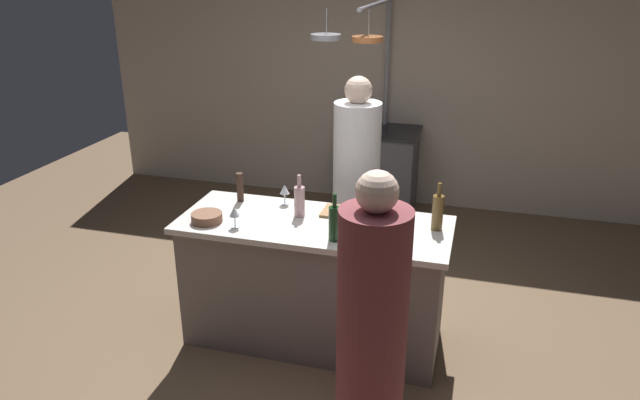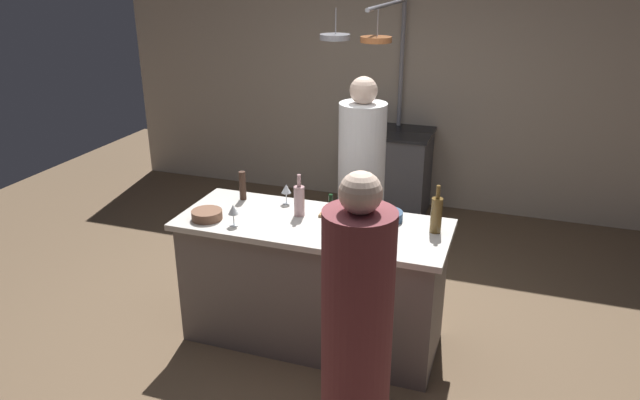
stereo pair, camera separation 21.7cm
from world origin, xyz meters
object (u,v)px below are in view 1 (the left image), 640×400
stove_range (379,171)px  wine_glass_near_right_guest (285,190)px  wine_bottle_amber (438,212)px  wine_bottle_rose (299,201)px  wine_glass_by_chef (234,213)px  cutting_board (346,213)px  pepper_mill (240,187)px  chef (356,193)px  wine_bottle_red (334,223)px  mixing_bowl_blue (387,214)px  guest_right (371,340)px  bar_stool_right (375,358)px  mixing_bowl_wooden (207,217)px

stove_range → wine_glass_near_right_guest: bearing=-97.4°
stove_range → wine_bottle_amber: bearing=-71.4°
wine_bottle_rose → wine_bottle_amber: bearing=2.1°
wine_bottle_rose → wine_glass_by_chef: 0.45m
cutting_board → pepper_mill: 0.79m
chef → wine_bottle_red: (0.10, -1.07, 0.22)m
chef → mixing_bowl_blue: 0.76m
guest_right → wine_bottle_red: (-0.39, 0.77, 0.25)m
chef → mixing_bowl_blue: chef is taller
chef → cutting_board: (0.07, -0.65, 0.11)m
wine_bottle_amber → wine_glass_by_chef: wine_bottle_amber is taller
wine_bottle_red → wine_bottle_rose: wine_bottle_red is taller
chef → bar_stool_right: bearing=-73.1°
bar_stool_right → guest_right: (0.04, -0.38, 0.39)m
stove_range → cutting_board: 2.31m
mixing_bowl_blue → pepper_mill: bearing=178.5°
wine_bottle_red → stove_range: bearing=94.2°
chef → guest_right: (0.49, -1.84, -0.03)m
stove_range → wine_bottle_rose: 2.44m
chef → wine_bottle_red: bearing=-84.8°
mixing_bowl_wooden → cutting_board: bearing=23.9°
guest_right → wine_glass_near_right_guest: (-0.87, 1.24, 0.24)m
wine_bottle_red → wine_glass_near_right_guest: wine_bottle_red is taller
wine_bottle_red → bar_stool_right: bearing=-48.7°
bar_stool_right → wine_bottle_rose: (-0.67, 0.70, 0.64)m
wine_bottle_red → mixing_bowl_wooden: bearing=177.3°
wine_bottle_amber → guest_right: bearing=-100.3°
bar_stool_right → wine_bottle_red: size_ratio=2.24×
wine_glass_by_chef → guest_right: bearing=-36.6°
pepper_mill → wine_glass_near_right_guest: (0.33, 0.03, 0.00)m
wine_glass_near_right_guest → stove_range: bearing=82.6°
chef → wine_bottle_rose: size_ratio=5.89×
pepper_mill → guest_right: bearing=-45.5°
cutting_board → wine_bottle_amber: bearing=-7.8°
guest_right → wine_bottle_red: size_ratio=5.42×
bar_stool_right → wine_bottle_red: 0.83m
wine_bottle_amber → mixing_bowl_wooden: (-1.47, -0.29, -0.09)m
guest_right → mixing_bowl_blue: guest_right is taller
wine_bottle_red → wine_glass_near_right_guest: bearing=135.7°
cutting_board → wine_glass_near_right_guest: 0.47m
guest_right → wine_glass_near_right_guest: bearing=125.0°
guest_right → mixing_bowl_wooden: guest_right is taller
wine_bottle_rose → wine_glass_by_chef: wine_bottle_rose is taller
wine_glass_near_right_guest → cutting_board: bearing=-6.3°
wine_bottle_rose → pepper_mill: bearing=163.7°
pepper_mill → wine_glass_near_right_guest: pepper_mill is taller
chef → wine_glass_near_right_guest: (-0.38, -0.60, 0.21)m
wine_bottle_amber → mixing_bowl_wooden: size_ratio=1.53×
wine_glass_near_right_guest → mixing_bowl_blue: (0.73, -0.05, -0.08)m
pepper_mill → mixing_bowl_wooden: size_ratio=1.03×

